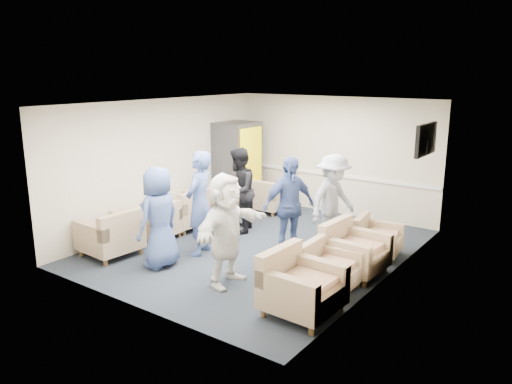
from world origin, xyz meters
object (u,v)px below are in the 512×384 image
Objects in this scene: armchair_left_near at (112,236)px; person_back_left at (239,191)px; armchair_left_mid at (157,223)px; person_mid_left at (200,203)px; person_mid_right at (289,206)px; armchair_right_midnear at (327,270)px; armchair_right_midfar at (352,252)px; person_front_right at (226,230)px; armchair_left_far at (187,212)px; person_front_left at (159,217)px; person_back_right at (333,201)px; armchair_right_far at (375,239)px; armchair_corner at (267,198)px; armchair_right_near at (299,288)px; vending_machine at (237,165)px.

person_back_left reaches higher than armchair_left_near.
person_mid_left reaches higher than armchair_left_mid.
person_mid_right reaches higher than person_back_left.
armchair_right_midfar is at bearing -3.70° from armchair_right_midnear.
person_back_left is at bearing 62.14° from armchair_right_midnear.
person_mid_right is at bearing -5.81° from person_front_right.
person_front_right is (1.22, -0.75, -0.06)m from person_mid_left.
person_front_left reaches higher than armchair_left_far.
person_front_right is at bearing 117.30° from armchair_right_midnear.
armchair_left_near is 2.50m from person_front_right.
armchair_left_mid is 3.47m from person_back_right.
armchair_left_far is at bearing 93.16° from armchair_right_far.
armchair_right_midnear is 0.46× the size of person_front_left.
armchair_right_far is at bearing 129.73° from armchair_left_near.
person_back_left is 0.97× the size of person_mid_right.
person_front_right reaches higher than armchair_right_far.
armchair_left_mid is 2.97m from armchair_corner.
armchair_right_far is 3.23m from person_mid_left.
armchair_left_mid is at bearing 77.09° from armchair_right_near.
person_front_left is 0.98× the size of person_back_right.
armchair_right_far is at bearing -31.74° from person_mid_right.
person_mid_left is (1.23, -0.09, 0.62)m from armchair_left_mid.
person_front_right is at bearing -159.65° from person_mid_right.
armchair_right_far is 2.94m from person_front_right.
armchair_left_far is at bearing 90.55° from armchair_right_midfar.
armchair_right_midfar is (3.83, 1.80, -0.01)m from armchair_left_near.
armchair_left_far is 0.57× the size of person_back_left.
person_front_right is (-1.40, -2.52, 0.58)m from armchair_right_far.
person_back_left is at bearing 178.01° from person_front_left.
armchair_right_midnear is 0.91× the size of armchair_right_far.
armchair_left_far reaches higher than armchair_right_midnear.
person_back_right is 0.97× the size of person_mid_right.
armchair_right_midnear is at bearing 5.63° from armchair_right_near.
armchair_right_near is 2.84m from person_front_left.
armchair_right_midfar is at bearing -71.10° from person_mid_right.
armchair_left_near is at bearing 93.14° from armchair_right_near.
armchair_right_near is at bearing 73.36° from armchair_left_mid.
person_mid_left is 1.44m from person_front_right.
person_front_left is at bearing 36.31° from armchair_left_far.
vending_machine is at bearing 77.40° from person_mid_right.
armchair_right_midfar is 2.80m from person_mid_left.
armchair_right_far is (0.03, 1.78, -0.01)m from armchair_right_midnear.
armchair_corner is (0.65, 2.03, -0.03)m from armchair_left_far.
armchair_right_near is at bearing -43.65° from vending_machine.
armchair_left_near is at bearing -83.63° from person_front_left.
person_front_left is 0.87m from person_mid_left.
armchair_right_midfar is at bearing 2.93° from armchair_right_near.
armchair_left_mid is at bearing 87.29° from armchair_right_midnear.
armchair_right_near is at bearing 94.59° from armchair_left_near.
person_front_right reaches higher than person_front_left.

